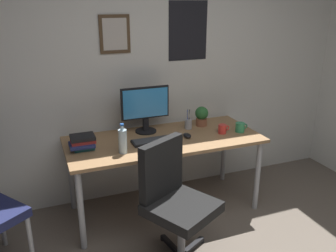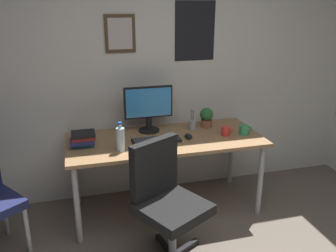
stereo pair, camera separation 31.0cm
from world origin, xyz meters
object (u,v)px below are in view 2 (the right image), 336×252
object	(u,v)px
monitor	(149,107)
book_stack_left	(83,139)
computer_mouse	(188,136)
water_bottle	(121,139)
coffee_mug_near	(226,131)
coffee_mug_far	(244,130)
office_chair	(165,197)
pen_cup	(192,124)
potted_plant	(206,117)
keyboard	(156,140)

from	to	relation	value
monitor	book_stack_left	world-z (taller)	monitor
computer_mouse	book_stack_left	size ratio (longest dim) A/B	0.51
water_bottle	coffee_mug_near	distance (m)	0.99
book_stack_left	computer_mouse	bearing A→B (deg)	-3.96
coffee_mug_far	book_stack_left	xyz separation A→B (m)	(-1.46, 0.11, 0.02)
office_chair	monitor	bearing A→B (deg)	85.46
monitor	pen_cup	bearing A→B (deg)	-9.26
water_bottle	potted_plant	bearing A→B (deg)	22.88
monitor	keyboard	size ratio (longest dim) A/B	1.07
office_chair	water_bottle	world-z (taller)	water_bottle
potted_plant	office_chair	bearing A→B (deg)	-126.84
keyboard	pen_cup	xyz separation A→B (m)	(0.41, 0.21, 0.04)
monitor	computer_mouse	bearing A→B (deg)	-42.22
computer_mouse	book_stack_left	distance (m)	0.93
office_chair	water_bottle	xyz separation A→B (m)	(-0.26, 0.48, 0.31)
potted_plant	pen_cup	distance (m)	0.17
pen_cup	book_stack_left	distance (m)	1.04
pen_cup	book_stack_left	size ratio (longest dim) A/B	0.93
monitor	pen_cup	world-z (taller)	monitor
monitor	pen_cup	xyz separation A→B (m)	(0.41, -0.07, -0.19)
potted_plant	book_stack_left	xyz separation A→B (m)	(-1.19, -0.18, -0.04)
office_chair	coffee_mug_near	xyz separation A→B (m)	(0.73, 0.59, 0.25)
computer_mouse	coffee_mug_near	world-z (taller)	coffee_mug_near
office_chair	coffee_mug_far	world-z (taller)	office_chair
monitor	pen_cup	size ratio (longest dim) A/B	2.30
keyboard	pen_cup	size ratio (longest dim) A/B	2.15
coffee_mug_far	potted_plant	bearing A→B (deg)	131.95
monitor	coffee_mug_near	world-z (taller)	monitor
keyboard	water_bottle	distance (m)	0.37
coffee_mug_far	potted_plant	size ratio (longest dim) A/B	0.64
office_chair	potted_plant	bearing A→B (deg)	53.16
office_chair	potted_plant	size ratio (longest dim) A/B	4.87
monitor	potted_plant	distance (m)	0.59
keyboard	book_stack_left	bearing A→B (deg)	173.78
keyboard	potted_plant	distance (m)	0.63
office_chair	monitor	xyz separation A→B (m)	(0.07, 0.89, 0.44)
coffee_mug_near	book_stack_left	world-z (taller)	book_stack_left
coffee_mug_far	keyboard	bearing A→B (deg)	177.00
pen_cup	keyboard	bearing A→B (deg)	-152.16
keyboard	monitor	bearing A→B (deg)	91.31
monitor	coffee_mug_far	bearing A→B (deg)	-21.27
coffee_mug_far	coffee_mug_near	bearing A→B (deg)	171.94
water_bottle	book_stack_left	distance (m)	0.36
monitor	book_stack_left	xyz separation A→B (m)	(-0.62, -0.21, -0.18)
computer_mouse	coffee_mug_far	bearing A→B (deg)	-5.14
potted_plant	book_stack_left	distance (m)	1.21
monitor	coffee_mug_far	distance (m)	0.92
coffee_mug_near	pen_cup	size ratio (longest dim) A/B	0.57
keyboard	pen_cup	bearing A→B (deg)	27.84
office_chair	pen_cup	world-z (taller)	office_chair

